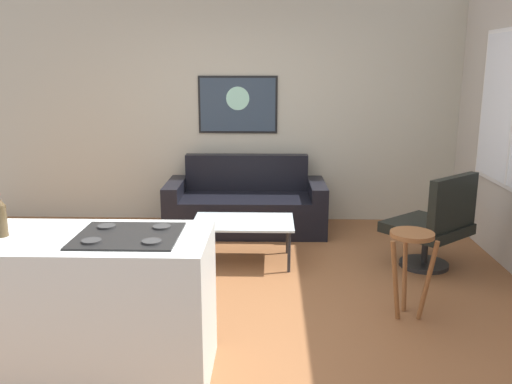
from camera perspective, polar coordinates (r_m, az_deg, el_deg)
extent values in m
cube|color=brown|center=(4.54, -3.19, -11.51)|extent=(6.40, 6.40, 0.04)
cube|color=#B2AE99|center=(6.56, -1.56, 9.07)|extent=(6.40, 0.05, 2.80)
cube|color=black|center=(6.23, -1.08, -2.29)|extent=(1.47, 0.82, 0.42)
cube|color=black|center=(6.45, -0.99, 2.11)|extent=(1.46, 0.18, 0.43)
cube|color=black|center=(6.29, -8.55, -1.53)|extent=(0.19, 0.81, 0.58)
cube|color=black|center=(6.23, 6.46, -1.60)|extent=(0.19, 0.81, 0.58)
cube|color=silver|center=(5.20, -1.36, -3.20)|extent=(0.97, 0.62, 0.02)
cylinder|color=#232326|center=(5.06, -6.49, -6.24)|extent=(0.03, 0.03, 0.40)
cylinder|color=#232326|center=(5.02, 3.52, -6.37)|extent=(0.03, 0.03, 0.40)
cylinder|color=#232326|center=(5.55, -5.74, -4.44)|extent=(0.03, 0.03, 0.40)
cylinder|color=#232326|center=(5.51, 3.36, -4.53)|extent=(0.03, 0.03, 0.40)
cylinder|color=black|center=(5.45, 17.37, -7.32)|extent=(0.46, 0.46, 0.04)
cylinder|color=black|center=(5.39, 17.52, -5.34)|extent=(0.06, 0.06, 0.36)
cube|color=black|center=(5.34, 17.64, -3.63)|extent=(0.91, 0.91, 0.10)
cube|color=black|center=(5.14, 20.19, -1.09)|extent=(0.55, 0.49, 0.49)
cylinder|color=brown|center=(4.17, 16.25, -4.35)|extent=(0.33, 0.33, 0.03)
cylinder|color=brown|center=(4.41, 15.52, -8.00)|extent=(0.04, 0.13, 0.64)
cylinder|color=brown|center=(4.19, 14.57, -9.07)|extent=(0.13, 0.10, 0.64)
cylinder|color=brown|center=(4.25, 17.77, -8.96)|extent=(0.13, 0.10, 0.64)
cube|color=silver|center=(3.48, -17.30, -11.61)|extent=(1.47, 0.71, 0.91)
cube|color=black|center=(3.24, -13.41, -4.52)|extent=(0.60, 0.52, 0.01)
cylinder|color=#2D2D2D|center=(3.16, -17.06, -4.99)|extent=(0.11, 0.11, 0.01)
cylinder|color=#2D2D2D|center=(3.07, -11.01, -5.18)|extent=(0.11, 0.11, 0.01)
cylinder|color=#2D2D2D|center=(3.41, -15.58, -3.53)|extent=(0.11, 0.11, 0.01)
cylinder|color=#2D2D2D|center=(3.33, -9.98, -3.66)|extent=(0.11, 0.11, 0.01)
cylinder|color=#463720|center=(3.47, -25.54, -2.78)|extent=(0.08, 0.08, 0.19)
cube|color=black|center=(6.52, -1.94, 9.24)|extent=(0.95, 0.01, 0.68)
cube|color=#2F3D4C|center=(6.52, -1.94, 9.24)|extent=(0.90, 0.02, 0.63)
cylinder|color=#9CD9BD|center=(6.50, -1.95, 9.90)|extent=(0.28, 0.01, 0.28)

